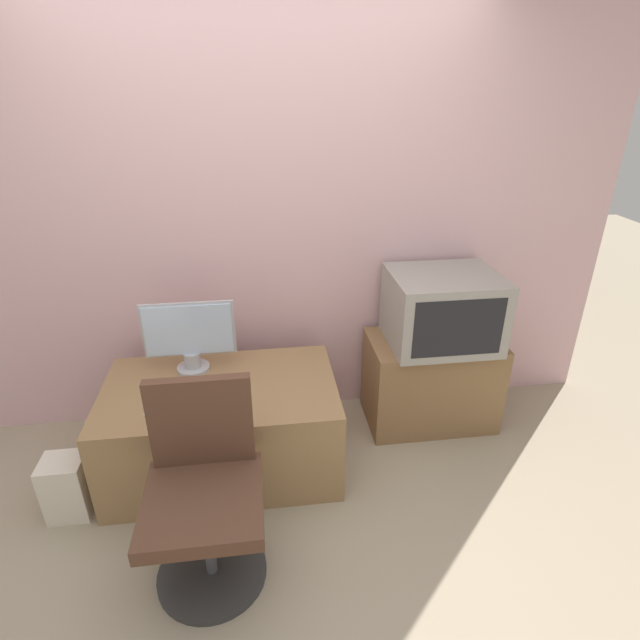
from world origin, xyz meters
name	(u,v)px	position (x,y,z in m)	size (l,w,h in m)	color
ground_plane	(283,570)	(0.00, 0.00, 0.00)	(12.00, 12.00, 0.00)	tan
wall_back	(261,220)	(0.00, 1.32, 1.30)	(4.40, 0.05, 2.60)	beige
desk	(224,426)	(-0.28, 0.75, 0.27)	(1.27, 0.76, 0.54)	#937047
side_stand	(430,380)	(1.03, 1.02, 0.29)	(0.81, 0.47, 0.59)	olive
main_monitor	(190,336)	(-0.43, 0.95, 0.75)	(0.51, 0.18, 0.42)	#B2B2B7
keyboard	(181,405)	(-0.46, 0.59, 0.55)	(0.35, 0.12, 0.01)	white
mouse	(229,400)	(-0.22, 0.59, 0.56)	(0.06, 0.03, 0.03)	#4C4C51
crt_tv	(442,309)	(1.04, 1.00, 0.81)	(0.63, 0.52, 0.44)	gray
office_chair	(205,496)	(-0.32, 0.08, 0.42)	(0.50, 0.50, 0.91)	#333333
cardboard_box_lower	(67,487)	(-1.06, 0.49, 0.17)	(0.21, 0.19, 0.34)	beige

